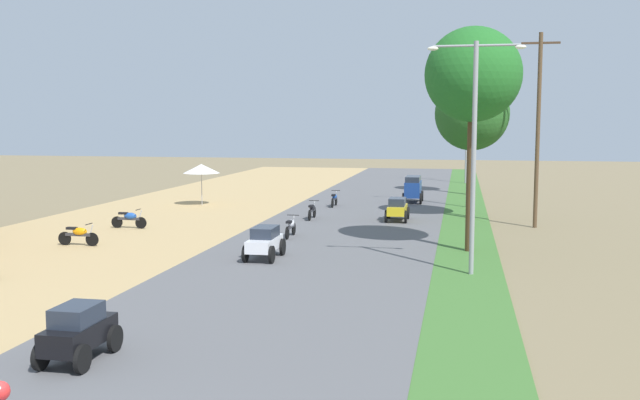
# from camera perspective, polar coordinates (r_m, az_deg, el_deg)

# --- Properties ---
(parked_motorbike_fourth) EXTENTS (1.80, 0.54, 0.94)m
(parked_motorbike_fourth) POSITION_cam_1_polar(r_m,az_deg,el_deg) (31.30, -18.64, -2.57)
(parked_motorbike_fourth) COLOR black
(parked_motorbike_fourth) RESTS_ON dirt_shoulder
(parked_motorbike_fifth) EXTENTS (1.80, 0.54, 0.94)m
(parked_motorbike_fifth) POSITION_cam_1_polar(r_m,az_deg,el_deg) (35.65, -14.92, -1.40)
(parked_motorbike_fifth) COLOR black
(parked_motorbike_fifth) RESTS_ON dirt_shoulder
(vendor_umbrella) EXTENTS (2.20, 2.20, 2.52)m
(vendor_umbrella) POSITION_cam_1_polar(r_m,az_deg,el_deg) (44.32, -9.42, 2.48)
(vendor_umbrella) COLOR #99999E
(vendor_umbrella) RESTS_ON dirt_shoulder
(median_tree_nearest) EXTENTS (3.75, 3.75, 8.78)m
(median_tree_nearest) POSITION_cam_1_polar(r_m,az_deg,el_deg) (28.77, 12.08, 9.64)
(median_tree_nearest) COLOR #4C351E
(median_tree_nearest) RESTS_ON median_strip
(median_tree_second) EXTENTS (3.88, 3.88, 7.45)m
(median_tree_second) POSITION_cam_1_polar(r_m,az_deg,el_deg) (38.78, 12.00, 6.70)
(median_tree_second) COLOR #4C351E
(median_tree_second) RESTS_ON median_strip
(median_tree_third) EXTENTS (3.07, 3.07, 8.42)m
(median_tree_third) POSITION_cam_1_polar(r_m,az_deg,el_deg) (51.23, 11.88, 7.96)
(median_tree_third) COLOR #4C351E
(median_tree_third) RESTS_ON median_strip
(streetlamp_near) EXTENTS (3.16, 0.20, 7.74)m
(streetlamp_near) POSITION_cam_1_polar(r_m,az_deg,el_deg) (24.31, 12.16, 4.56)
(streetlamp_near) COLOR gray
(streetlamp_near) RESTS_ON median_strip
(streetlamp_mid) EXTENTS (3.16, 0.20, 8.50)m
(streetlamp_mid) POSITION_cam_1_polar(r_m,az_deg,el_deg) (43.62, 11.74, 5.80)
(streetlamp_mid) COLOR gray
(streetlamp_mid) RESTS_ON median_strip
(streetlamp_far) EXTENTS (3.16, 0.20, 7.88)m
(streetlamp_far) POSITION_cam_1_polar(r_m,az_deg,el_deg) (60.51, 11.58, 5.60)
(streetlamp_far) COLOR gray
(streetlamp_far) RESTS_ON median_strip
(utility_pole_near) EXTENTS (1.80, 0.20, 9.41)m
(utility_pole_near) POSITION_cam_1_polar(r_m,az_deg,el_deg) (36.34, 16.95, 5.55)
(utility_pole_near) COLOR brown
(utility_pole_near) RESTS_ON ground
(car_hatchback_black) EXTENTS (1.04, 2.00, 1.23)m
(car_hatchback_black) POSITION_cam_1_polar(r_m,az_deg,el_deg) (16.39, -18.66, -9.81)
(car_hatchback_black) COLOR black
(car_hatchback_black) RESTS_ON road_strip
(car_sedan_white) EXTENTS (1.10, 2.26, 1.19)m
(car_sedan_white) POSITION_cam_1_polar(r_m,az_deg,el_deg) (26.86, -4.42, -3.27)
(car_sedan_white) COLOR silver
(car_sedan_white) RESTS_ON road_strip
(car_sedan_yellow) EXTENTS (1.10, 2.26, 1.19)m
(car_sedan_yellow) POSITION_cam_1_polar(r_m,az_deg,el_deg) (37.09, 6.17, -0.64)
(car_sedan_yellow) COLOR gold
(car_sedan_yellow) RESTS_ON road_strip
(car_van_blue) EXTENTS (1.19, 2.41, 1.67)m
(car_van_blue) POSITION_cam_1_polar(r_m,az_deg,el_deg) (45.51, 7.41, 0.98)
(car_van_blue) COLOR navy
(car_van_blue) RESTS_ON road_strip
(motorbike_ahead_second) EXTENTS (0.54, 1.80, 0.94)m
(motorbike_ahead_second) POSITION_cam_1_polar(r_m,az_deg,el_deg) (31.76, -2.35, -2.08)
(motorbike_ahead_second) COLOR black
(motorbike_ahead_second) RESTS_ON road_strip
(motorbike_ahead_third) EXTENTS (0.54, 1.80, 0.94)m
(motorbike_ahead_third) POSITION_cam_1_polar(r_m,az_deg,el_deg) (37.57, -0.63, -0.77)
(motorbike_ahead_third) COLOR black
(motorbike_ahead_third) RESTS_ON road_strip
(motorbike_ahead_fourth) EXTENTS (0.54, 1.80, 0.94)m
(motorbike_ahead_fourth) POSITION_cam_1_polar(r_m,az_deg,el_deg) (43.10, 1.15, 0.14)
(motorbike_ahead_fourth) COLOR black
(motorbike_ahead_fourth) RESTS_ON road_strip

